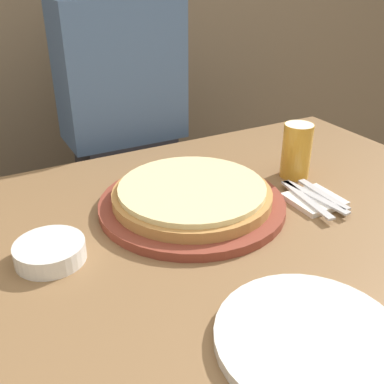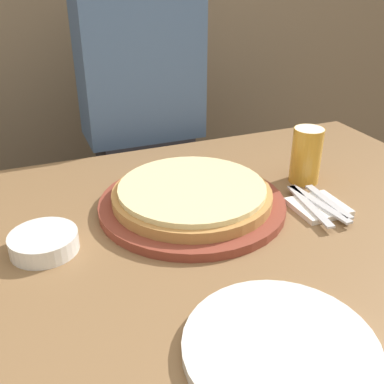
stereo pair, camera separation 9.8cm
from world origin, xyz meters
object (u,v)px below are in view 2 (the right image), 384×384
Objects in this scene: pizza_on_board at (192,198)px; dinner_knife at (319,203)px; fork at (309,205)px; beer_glass at (306,153)px; spoon at (328,201)px; dinner_plate at (280,348)px; side_bowl at (44,242)px; diner_person at (144,158)px.

dinner_knife is at bearing -23.12° from pizza_on_board.
pizza_on_board reaches higher than fork.
spoon is at bearing -101.31° from beer_glass.
spoon is (0.32, 0.32, 0.01)m from dinner_plate.
side_bowl is 0.58m from dinner_knife.
spoon is at bearing 0.00° from dinner_knife.
fork is at bearing 180.00° from dinner_knife.
dinner_knife and spoon have the same top height.
side_bowl is at bearing -173.64° from beer_glass.
dinner_knife is 0.03m from spoon.
dinner_plate is 2.15× the size of side_bowl.
beer_glass is at bearing 4.33° from pizza_on_board.
fork is at bearing -119.89° from beer_glass.
beer_glass is 0.49× the size of dinner_plate.
spoon is at bearing -5.98° from side_bowl.
fork is (-0.08, -0.13, -0.06)m from beer_glass.
dinner_plate is 0.21× the size of diner_person.
dinner_knife is at bearing 180.00° from spoon.
beer_glass reaches higher than dinner_knife.
fork is 0.05m from spoon.
side_bowl is (-0.32, -0.05, -0.01)m from pizza_on_board.
dinner_knife is at bearing -6.23° from side_bowl.
spoon is at bearing -21.27° from pizza_on_board.
spoon is (-0.03, -0.13, -0.06)m from beer_glass.
beer_glass reaches higher than dinner_plate.
diner_person reaches higher than fork.
dinner_plate is 1.47× the size of fork.
diner_person is at bearing 107.69° from dinner_knife.
side_bowl is 0.68× the size of dinner_knife.
beer_glass is 0.15m from spoon.
diner_person is (0.05, 0.55, -0.13)m from pizza_on_board.
diner_person reaches higher than side_bowl.
spoon is at bearing 44.81° from dinner_plate.
diner_person is at bearing 109.64° from spoon.
beer_glass is 0.16m from dinner_knife.
pizza_on_board is 1.48× the size of dinner_plate.
beer_glass reaches higher than pizza_on_board.
dinner_knife is 0.70m from diner_person.
beer_glass is at bearing -63.51° from diner_person.
dinner_knife is at bearing 0.00° from fork.
dinner_knife is 0.14× the size of diner_person.
beer_glass is 0.73× the size of dinner_knife.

